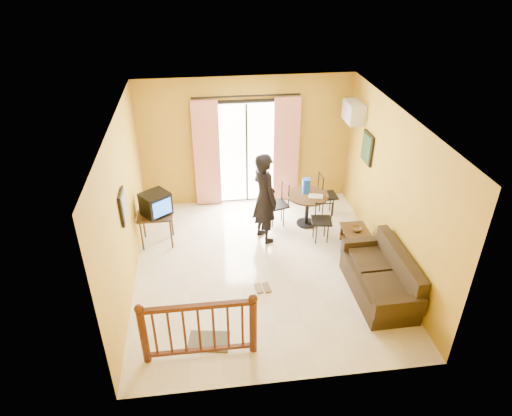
{
  "coord_description": "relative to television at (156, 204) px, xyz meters",
  "views": [
    {
      "loc": [
        -0.95,
        -6.49,
        5.13
      ],
      "look_at": [
        -0.09,
        0.2,
        1.13
      ],
      "focal_mm": 32.0,
      "sensor_mm": 36.0,
      "label": 1
    }
  ],
  "objects": [
    {
      "name": "balcony_door",
      "position": [
        1.87,
        1.41,
        0.32
      ],
      "size": [
        2.25,
        0.14,
        2.46
      ],
      "color": "black",
      "rests_on": "ground"
    },
    {
      "name": "water_jug",
      "position": [
        2.95,
        0.39,
        -0.03
      ],
      "size": [
        0.16,
        0.16,
        0.3
      ],
      "primitive_type": "cylinder",
      "color": "blue",
      "rests_on": "dining_table"
    },
    {
      "name": "stair_balustrade",
      "position": [
        0.72,
        -2.92,
        -0.31
      ],
      "size": [
        1.63,
        0.13,
        1.04
      ],
      "color": "#471E0F",
      "rests_on": "ground"
    },
    {
      "name": "room_shell",
      "position": [
        1.87,
        -1.02,
        0.83
      ],
      "size": [
        5.0,
        5.0,
        5.0
      ],
      "color": "white",
      "rests_on": "ground"
    },
    {
      "name": "television",
      "position": [
        0.0,
        0.0,
        0.0
      ],
      "size": [
        0.64,
        0.63,
        0.43
      ],
      "rotation": [
        0.0,
        0.0,
        0.64
      ],
      "color": "black",
      "rests_on": "tv_table"
    },
    {
      "name": "bowl",
      "position": [
        3.72,
        -0.64,
        -0.46
      ],
      "size": [
        0.2,
        0.2,
        0.06
      ],
      "primitive_type": "imported",
      "rotation": [
        0.0,
        0.0,
        0.02
      ],
      "color": "brown",
      "rests_on": "coffee_table"
    },
    {
      "name": "tv_table",
      "position": [
        -0.03,
        0.0,
        -0.29
      ],
      "size": [
        0.66,
        0.55,
        0.65
      ],
      "color": "black",
      "rests_on": "ground"
    },
    {
      "name": "picture_left",
      "position": [
        -0.35,
        -1.22,
        0.68
      ],
      "size": [
        0.05,
        0.42,
        0.52
      ],
      "color": "black",
      "rests_on": "room_shell"
    },
    {
      "name": "serving_tray",
      "position": [
        3.11,
        0.19,
        -0.17
      ],
      "size": [
        0.32,
        0.25,
        0.02
      ],
      "primitive_type": "cube",
      "rotation": [
        0.0,
        0.0,
        -0.3
      ],
      "color": "beige",
      "rests_on": "dining_table"
    },
    {
      "name": "coffee_table",
      "position": [
        3.72,
        -0.74,
        -0.62
      ],
      "size": [
        0.47,
        0.85,
        0.38
      ],
      "color": "black",
      "rests_on": "ground"
    },
    {
      "name": "dining_chairs",
      "position": [
        2.99,
        0.23,
        -0.87
      ],
      "size": [
        1.57,
        1.39,
        0.95
      ],
      "color": "black",
      "rests_on": "ground"
    },
    {
      "name": "air_conditioner",
      "position": [
        3.96,
        0.93,
        1.28
      ],
      "size": [
        0.31,
        0.6,
        0.4
      ],
      "color": "silver",
      "rests_on": "room_shell"
    },
    {
      "name": "standing_person",
      "position": [
        2.03,
        -0.11,
        0.04
      ],
      "size": [
        0.67,
        0.78,
        1.81
      ],
      "primitive_type": "imported",
      "rotation": [
        0.0,
        0.0,
        1.99
      ],
      "color": "black",
      "rests_on": "ground"
    },
    {
      "name": "sandals",
      "position": [
        1.79,
        -1.62,
        -0.85
      ],
      "size": [
        0.27,
        0.26,
        0.03
      ],
      "color": "brown",
      "rests_on": "ground"
    },
    {
      "name": "sofa",
      "position": [
        3.72,
        -1.99,
        -0.56
      ],
      "size": [
        0.83,
        1.74,
        0.83
      ],
      "rotation": [
        0.0,
        0.0,
        0.02
      ],
      "color": "black",
      "rests_on": "ground"
    },
    {
      "name": "dining_table",
      "position": [
        2.98,
        0.29,
        -0.32
      ],
      "size": [
        0.83,
        0.83,
        0.69
      ],
      "color": "black",
      "rests_on": "ground"
    },
    {
      "name": "botanical_print",
      "position": [
        4.08,
        0.28,
        0.78
      ],
      "size": [
        0.05,
        0.5,
        0.6
      ],
      "color": "black",
      "rests_on": "room_shell"
    },
    {
      "name": "doormat",
      "position": [
        0.84,
        -2.69,
        -0.86
      ],
      "size": [
        0.66,
        0.49,
        0.02
      ],
      "primitive_type": "cube",
      "rotation": [
        0.0,
        0.0,
        -0.16
      ],
      "color": "#504C40",
      "rests_on": "ground"
    },
    {
      "name": "ground",
      "position": [
        1.87,
        -1.02,
        -0.87
      ],
      "size": [
        5.0,
        5.0,
        0.0
      ],
      "primitive_type": "plane",
      "color": "beige",
      "rests_on": "ground"
    }
  ]
}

